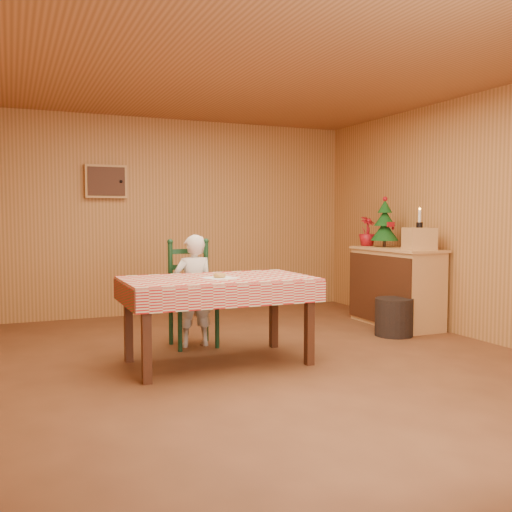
{
  "coord_description": "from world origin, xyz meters",
  "views": [
    {
      "loc": [
        -2.03,
        -4.51,
        1.31
      ],
      "look_at": [
        0.0,
        0.2,
        0.95
      ],
      "focal_mm": 40.0,
      "sensor_mm": 36.0,
      "label": 1
    }
  ],
  "objects_px": {
    "seated_child": "(193,291)",
    "shelf_unit": "(396,287)",
    "ladder_chair": "(192,296)",
    "dining_table": "(218,287)",
    "storage_bin": "(394,317)",
    "christmas_tree": "(385,224)",
    "crate": "(419,239)"
  },
  "relations": [
    {
      "from": "seated_child",
      "to": "shelf_unit",
      "type": "height_order",
      "value": "seated_child"
    },
    {
      "from": "ladder_chair",
      "to": "dining_table",
      "type": "bearing_deg",
      "value": -90.0
    },
    {
      "from": "seated_child",
      "to": "storage_bin",
      "type": "xyz_separation_m",
      "value": [
        2.17,
        -0.38,
        -0.36
      ]
    },
    {
      "from": "christmas_tree",
      "to": "storage_bin",
      "type": "bearing_deg",
      "value": -118.13
    },
    {
      "from": "seated_child",
      "to": "shelf_unit",
      "type": "relative_size",
      "value": 0.91
    },
    {
      "from": "seated_child",
      "to": "ladder_chair",
      "type": "bearing_deg",
      "value": -90.0
    },
    {
      "from": "shelf_unit",
      "to": "storage_bin",
      "type": "xyz_separation_m",
      "value": [
        -0.39,
        -0.49,
        -0.26
      ]
    },
    {
      "from": "shelf_unit",
      "to": "crate",
      "type": "relative_size",
      "value": 4.13
    },
    {
      "from": "ladder_chair",
      "to": "storage_bin",
      "type": "xyz_separation_m",
      "value": [
        2.17,
        -0.44,
        -0.3
      ]
    },
    {
      "from": "dining_table",
      "to": "storage_bin",
      "type": "xyz_separation_m",
      "value": [
        2.17,
        0.35,
        -0.48
      ]
    },
    {
      "from": "dining_table",
      "to": "crate",
      "type": "xyz_separation_m",
      "value": [
        2.56,
        0.44,
        0.37
      ]
    },
    {
      "from": "dining_table",
      "to": "seated_child",
      "type": "relative_size",
      "value": 1.47
    },
    {
      "from": "seated_child",
      "to": "crate",
      "type": "height_order",
      "value": "crate"
    },
    {
      "from": "shelf_unit",
      "to": "storage_bin",
      "type": "height_order",
      "value": "shelf_unit"
    },
    {
      "from": "seated_child",
      "to": "christmas_tree",
      "type": "height_order",
      "value": "christmas_tree"
    },
    {
      "from": "seated_child",
      "to": "christmas_tree",
      "type": "xyz_separation_m",
      "value": [
        2.56,
        0.36,
        0.65
      ]
    },
    {
      "from": "ladder_chair",
      "to": "storage_bin",
      "type": "height_order",
      "value": "ladder_chair"
    },
    {
      "from": "seated_child",
      "to": "dining_table",
      "type": "bearing_deg",
      "value": 90.0
    },
    {
      "from": "seated_child",
      "to": "storage_bin",
      "type": "distance_m",
      "value": 2.23
    },
    {
      "from": "ladder_chair",
      "to": "shelf_unit",
      "type": "bearing_deg",
      "value": 1.12
    },
    {
      "from": "crate",
      "to": "storage_bin",
      "type": "xyz_separation_m",
      "value": [
        -0.4,
        -0.09,
        -0.85
      ]
    },
    {
      "from": "ladder_chair",
      "to": "shelf_unit",
      "type": "distance_m",
      "value": 2.55
    },
    {
      "from": "shelf_unit",
      "to": "crate",
      "type": "height_order",
      "value": "crate"
    },
    {
      "from": "dining_table",
      "to": "christmas_tree",
      "type": "relative_size",
      "value": 2.67
    },
    {
      "from": "dining_table",
      "to": "crate",
      "type": "height_order",
      "value": "crate"
    },
    {
      "from": "dining_table",
      "to": "ladder_chair",
      "type": "xyz_separation_m",
      "value": [
        -0.0,
        0.79,
        -0.18
      ]
    },
    {
      "from": "crate",
      "to": "christmas_tree",
      "type": "relative_size",
      "value": 0.48
    },
    {
      "from": "dining_table",
      "to": "ladder_chair",
      "type": "height_order",
      "value": "ladder_chair"
    },
    {
      "from": "dining_table",
      "to": "storage_bin",
      "type": "height_order",
      "value": "dining_table"
    },
    {
      "from": "seated_child",
      "to": "christmas_tree",
      "type": "bearing_deg",
      "value": -172.07
    },
    {
      "from": "storage_bin",
      "to": "dining_table",
      "type": "bearing_deg",
      "value": -170.89
    },
    {
      "from": "dining_table",
      "to": "storage_bin",
      "type": "bearing_deg",
      "value": 9.11
    }
  ]
}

